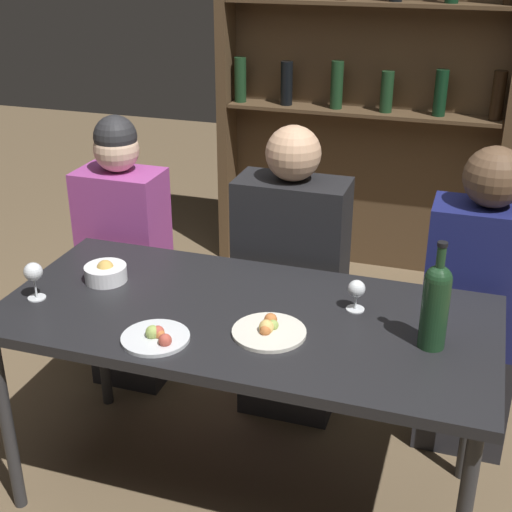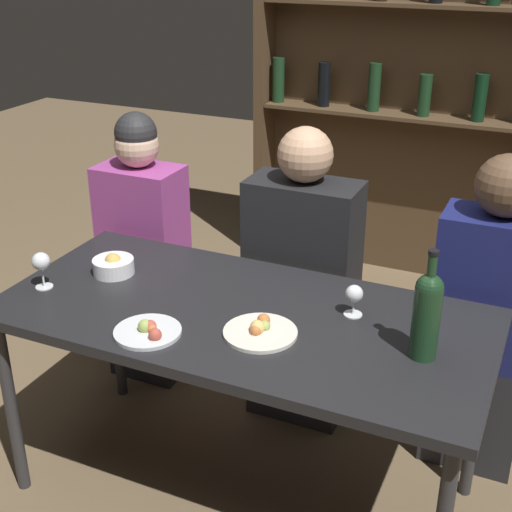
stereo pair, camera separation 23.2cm
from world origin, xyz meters
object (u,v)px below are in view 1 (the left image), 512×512
Objects in this scene: wine_glass_1 at (356,290)px; food_plate_0 at (156,337)px; wine_glass_0 at (33,273)px; food_plate_1 at (269,330)px; seated_person_center at (290,287)px; seated_person_left at (126,261)px; seated_person_right at (474,314)px; snack_bowl at (106,273)px; wine_bottle at (436,302)px.

wine_glass_1 reaches higher than food_plate_0.
wine_glass_0 reaches higher than food_plate_1.
wine_glass_0 is 0.99m from seated_person_center.
seated_person_right is at bearing 0.00° from seated_person_left.
food_plate_0 is 1.41× the size of snack_bowl.
food_plate_1 is at bearing -133.42° from seated_person_right.
seated_person_right is at bearing 20.48° from snack_bowl.
food_plate_1 is 1.55× the size of snack_bowl.
seated_person_right reaches higher than seated_person_left.
wine_glass_1 is at bearing 45.91° from food_plate_1.
food_plate_1 is 0.19× the size of seated_person_center.
snack_bowl is (0.16, 0.19, -0.06)m from wine_glass_0.
seated_person_right reaches higher than food_plate_0.
seated_person_right is (0.38, 0.40, -0.24)m from wine_glass_1.
seated_person_right is at bearing 77.54° from wine_bottle.
wine_bottle reaches higher than food_plate_0.
seated_person_left is at bearing 159.03° from wine_glass_1.
food_plate_0 is at bearing -164.11° from wine_bottle.
snack_bowl is (-1.12, 0.09, -0.11)m from wine_bottle.
wine_glass_1 is 0.09× the size of seated_person_center.
food_plate_1 is at bearing -80.60° from seated_person_center.
food_plate_0 is 0.91× the size of food_plate_1.
seated_person_center is at bearing 136.51° from wine_bottle.
wine_glass_1 is 0.65m from food_plate_0.
wine_glass_1 is at bearing 35.00° from food_plate_0.
seated_person_right reaches higher than snack_bowl.
food_plate_1 is 0.67m from snack_bowl.
seated_person_center is at bearing 40.58° from snack_bowl.
food_plate_1 is at bearing -14.42° from snack_bowl.
wine_glass_0 is 0.25m from snack_bowl.
wine_bottle reaches higher than wine_glass_0.
snack_bowl is at bearing -159.52° from seated_person_right.
wine_glass_1 is at bearing 13.87° from wine_glass_0.
wine_glass_1 is at bearing -133.02° from seated_person_right.
snack_bowl reaches higher than food_plate_1.
wine_glass_0 is at bearing -129.20° from snack_bowl.
food_plate_1 is (0.31, 0.14, -0.00)m from food_plate_0.
seated_person_center reaches higher than seated_person_right.
wine_bottle reaches higher than snack_bowl.
wine_bottle is 0.30m from wine_glass_1.
food_plate_1 is 0.66m from seated_person_center.
wine_bottle is at bearing -43.49° from seated_person_center.
wine_bottle is 1.61× the size of food_plate_0.
wine_bottle is 2.57× the size of wine_glass_0.
seated_person_left is 1.00× the size of seated_person_right.
wine_bottle is 2.28× the size of snack_bowl.
seated_person_left is (-0.52, 0.77, -0.17)m from food_plate_0.
food_plate_0 is 0.82m from seated_person_center.
seated_person_right is (0.91, 0.77, -0.18)m from food_plate_0.
seated_person_left is (-1.31, 0.55, -0.30)m from wine_bottle.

